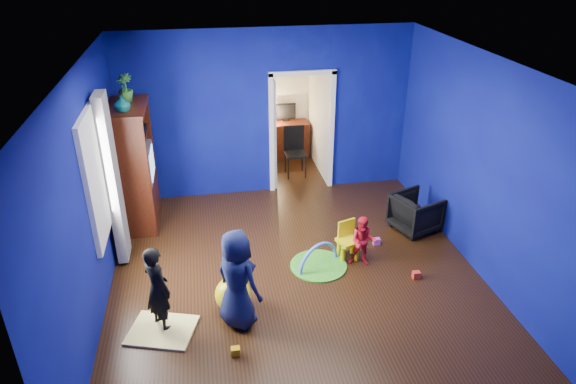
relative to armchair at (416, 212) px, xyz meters
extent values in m
cube|color=black|center=(-2.08, -0.96, -0.30)|extent=(5.00, 5.50, 0.01)
cube|color=white|center=(-2.08, -0.96, 2.60)|extent=(5.00, 5.50, 0.01)
cube|color=#090C6B|center=(-2.08, 1.79, 1.15)|extent=(5.00, 0.02, 2.90)
cube|color=#090C6B|center=(-2.08, -3.71, 1.15)|extent=(5.00, 0.02, 2.90)
cube|color=#090C6B|center=(-4.58, -0.96, 1.15)|extent=(0.02, 5.50, 2.90)
cube|color=#090C6B|center=(0.42, -0.96, 1.15)|extent=(0.02, 5.50, 2.90)
imported|color=black|center=(0.00, 0.00, 0.00)|extent=(0.84, 0.83, 0.60)
imported|color=black|center=(-3.86, -1.62, 0.25)|extent=(0.46, 0.48, 1.11)
imported|color=#0E1333|center=(-2.94, -1.71, 0.33)|extent=(0.71, 0.73, 1.27)
imported|color=red|center=(-1.11, -0.79, 0.08)|extent=(0.44, 0.39, 0.75)
imported|color=#0B4D5E|center=(-4.30, 0.72, 1.78)|extent=(0.28, 0.28, 0.23)
imported|color=green|center=(-4.30, 1.24, 1.86)|extent=(0.28, 0.28, 0.41)
cube|color=#371709|center=(-4.30, 1.02, 0.68)|extent=(0.58, 1.14, 1.96)
cube|color=silver|center=(-4.26, 1.02, 0.72)|extent=(0.46, 0.70, 0.54)
cube|color=#F2E07A|center=(-3.86, -1.72, -0.29)|extent=(0.90, 0.80, 0.03)
sphere|color=yellow|center=(-2.99, -1.46, -0.08)|extent=(0.45, 0.45, 0.45)
cube|color=yellow|center=(-1.26, -0.59, -0.05)|extent=(0.36, 0.36, 0.50)
cylinder|color=green|center=(-1.73, -0.74, -0.29)|extent=(0.80, 0.80, 0.02)
torus|color=#3F8CD8|center=(-1.73, -0.74, -0.28)|extent=(0.66, 0.40, 0.72)
cube|color=white|center=(-4.57, -0.61, 1.25)|extent=(0.03, 0.95, 1.55)
cube|color=slate|center=(-4.45, -0.06, 0.95)|extent=(0.14, 0.42, 2.40)
cube|color=white|center=(-1.48, 1.79, 0.75)|extent=(1.16, 0.10, 2.10)
cube|color=#3D140A|center=(-1.48, 3.30, 0.07)|extent=(0.88, 0.44, 0.75)
cube|color=black|center=(-1.48, 3.42, 0.65)|extent=(0.40, 0.05, 0.32)
sphere|color=#FFD88C|center=(-1.76, 3.36, 0.63)|extent=(0.14, 0.14, 0.14)
cube|color=black|center=(-1.48, 2.34, 0.16)|extent=(0.40, 0.40, 0.92)
cube|color=white|center=(-1.48, 3.41, 1.72)|extent=(0.88, 0.24, 0.04)
cube|color=red|center=(-0.48, -1.25, -0.25)|extent=(0.10, 0.08, 0.10)
sphere|color=blue|center=(0.00, -0.18, -0.25)|extent=(0.11, 0.11, 0.11)
cube|color=#EBA90C|center=(-3.03, -2.25, -0.25)|extent=(0.10, 0.08, 0.10)
sphere|color=green|center=(-0.91, -0.18, -0.25)|extent=(0.11, 0.11, 0.11)
cube|color=#BD47BA|center=(-0.73, -0.33, -0.25)|extent=(0.10, 0.08, 0.10)
camera|label=1|loc=(-3.20, -6.60, 3.93)|focal=32.00mm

